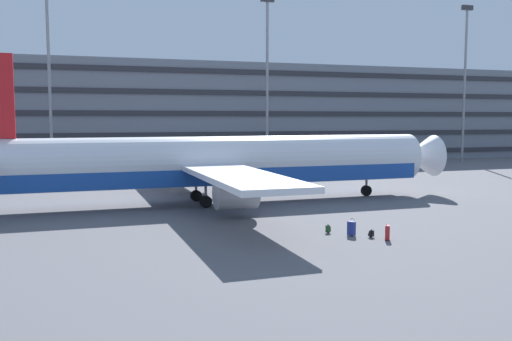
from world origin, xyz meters
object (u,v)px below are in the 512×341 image
(airliner, at_px, (213,164))
(backpack_upright, at_px, (371,234))
(suitcase_scuffed, at_px, (351,228))
(suitcase_teal, at_px, (387,232))
(backpack_purple, at_px, (328,229))

(airliner, xyz_separation_m, backpack_upright, (5.43, -14.63, -2.91))
(suitcase_scuffed, distance_m, backpack_upright, 1.12)
(suitcase_scuffed, bearing_deg, backpack_upright, -39.64)
(suitcase_scuffed, height_order, suitcase_teal, suitcase_scuffed)
(suitcase_teal, distance_m, backpack_purple, 3.51)
(backpack_upright, bearing_deg, backpack_purple, 134.68)
(airliner, xyz_separation_m, suitcase_teal, (5.91, -15.54, -2.69))
(airliner, distance_m, backpack_purple, 13.67)
(suitcase_teal, relative_size, backpack_upright, 1.87)
(suitcase_scuffed, distance_m, backpack_purple, 1.43)
(suitcase_teal, xyz_separation_m, backpack_upright, (-0.49, 0.91, -0.22))
(suitcase_teal, bearing_deg, backpack_purple, 129.85)
(airliner, distance_m, suitcase_teal, 16.84)
(suitcase_teal, height_order, backpack_purple, suitcase_teal)
(backpack_upright, bearing_deg, airliner, 110.36)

